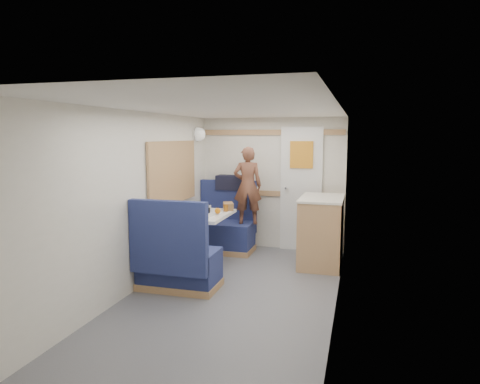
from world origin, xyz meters
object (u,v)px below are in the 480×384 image
(bench_far, at_px, (224,231))
(dome_light, at_px, (199,134))
(duffel_bag, at_px, (232,183))
(tumbler_right, at_px, (209,209))
(tumbler_left, at_px, (180,212))
(bread_loaf, at_px, (228,206))
(bench_near, at_px, (177,264))
(pepper_grinder, at_px, (209,211))
(tumbler_mid, at_px, (195,207))
(orange_fruit, at_px, (218,211))
(dinette_table, at_px, (204,225))
(galley_counter, at_px, (321,231))
(tray, at_px, (205,214))
(cheese_block, at_px, (200,213))
(person, at_px, (248,186))
(salt_grinder, at_px, (206,209))
(beer_glass, at_px, (226,208))
(wine_glass, at_px, (193,205))

(bench_far, distance_m, dome_light, 1.50)
(duffel_bag, bearing_deg, tumbler_right, -89.86)
(bench_far, relative_size, tumbler_left, 9.26)
(bench_far, height_order, bread_loaf, bench_far)
(bench_near, xyz_separation_m, pepper_grinder, (0.08, 0.83, 0.46))
(dome_light, height_order, tumbler_right, dome_light)
(bench_near, bearing_deg, tumbler_mid, 99.95)
(orange_fruit, xyz_separation_m, pepper_grinder, (-0.13, 0.02, -0.01))
(tumbler_mid, bearing_deg, bench_near, -80.05)
(dinette_table, relative_size, dome_light, 4.60)
(galley_counter, bearing_deg, tray, -156.10)
(tray, distance_m, cheese_block, 0.11)
(dinette_table, distance_m, bench_near, 0.90)
(tray, bearing_deg, person, 69.36)
(cheese_block, height_order, tumbler_right, tumbler_right)
(person, bearing_deg, pepper_grinder, 58.29)
(duffel_bag, bearing_deg, person, -43.87)
(galley_counter, bearing_deg, salt_grinder, -164.25)
(duffel_bag, relative_size, cheese_block, 4.35)
(duffel_bag, bearing_deg, tumbler_mid, -102.99)
(tumbler_right, xyz_separation_m, beer_glass, (0.18, 0.17, -0.01))
(salt_grinder, bearing_deg, bench_near, -88.75)
(dinette_table, relative_size, tumbler_right, 8.33)
(beer_glass, bearing_deg, duffel_bag, 101.54)
(bench_near, xyz_separation_m, wine_glass, (-0.12, 0.79, 0.54))
(tray, bearing_deg, tumbler_left, -149.70)
(beer_glass, bearing_deg, person, 74.70)
(duffel_bag, bearing_deg, beer_glass, -78.37)
(cheese_block, bearing_deg, bread_loaf, 71.06)
(bench_near, height_order, salt_grinder, bench_near)
(galley_counter, bearing_deg, beer_glass, -165.69)
(tray, height_order, tumbler_right, tumbler_right)
(bench_near, distance_m, galley_counter, 2.04)
(bench_near, height_order, duffel_bag, duffel_bag)
(galley_counter, height_order, cheese_block, galley_counter)
(dinette_table, bearing_deg, pepper_grinder, -23.04)
(dinette_table, relative_size, person, 0.82)
(dinette_table, relative_size, cheese_block, 8.59)
(galley_counter, height_order, tumbler_right, galley_counter)
(dome_light, distance_m, tumbler_right, 1.33)
(galley_counter, relative_size, cheese_block, 8.59)
(dome_light, height_order, galley_counter, dome_light)
(person, xyz_separation_m, wine_glass, (-0.50, -0.87, -0.17))
(salt_grinder, bearing_deg, cheese_block, -81.62)
(bench_near, xyz_separation_m, cheese_block, (0.02, 0.68, 0.46))
(wine_glass, bearing_deg, bench_far, 82.69)
(bench_far, relative_size, person, 0.93)
(duffel_bag, distance_m, tumbler_mid, 1.02)
(dinette_table, height_order, cheese_block, cheese_block)
(salt_grinder, bearing_deg, duffel_bag, 86.22)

